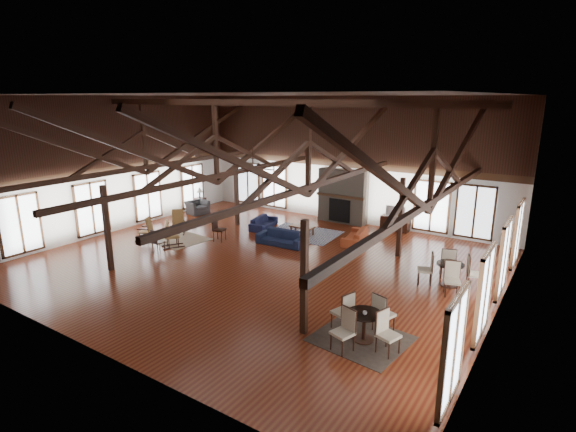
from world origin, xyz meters
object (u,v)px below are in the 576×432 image
Objects in this scene: coffee_table at (302,227)px; cafe_table_far at (450,270)px; armchair at (197,207)px; sofa_orange at (355,236)px; sofa_navy_front at (281,238)px; cafe_table_near at (364,321)px; tv_console at (395,223)px; sofa_navy_left at (264,222)px.

coffee_table is 7.21m from cafe_table_far.
coffee_table is 1.06× the size of armchair.
sofa_navy_front is at bearing -61.56° from sofa_orange.
armchair reaches higher than coffee_table.
armchair is 14.37m from cafe_table_near.
coffee_table is 0.53× the size of cafe_table_far.
cafe_table_near is 1.59× the size of tv_console.
sofa_navy_left is at bearing -178.32° from coffee_table.
sofa_orange is 5.11m from cafe_table_far.
sofa_orange is 7.96m from cafe_table_near.
armchair is (-6.57, 1.84, 0.04)m from sofa_navy_front.
cafe_table_near is at bearing -106.45° from armchair.
tv_console reaches higher than sofa_orange.
cafe_table_near is 4.75m from cafe_table_far.
armchair is at bearing 76.31° from sofa_navy_left.
cafe_table_near is at bearing -44.13° from sofa_navy_front.
sofa_navy_front is 1.08× the size of sofa_orange.
sofa_navy_front is at bearing -124.72° from tv_console.
sofa_orange is 2.75m from tv_console.
tv_console is (-2.79, 9.75, -0.20)m from cafe_table_near.
cafe_table_far reaches higher than sofa_navy_front.
sofa_navy_front is 5.61m from tv_console.
cafe_table_far is (8.99, -2.09, 0.27)m from sofa_navy_left.
tv_console is (5.28, 3.01, 0.06)m from sofa_navy_left.
cafe_table_near reaches higher than sofa_navy_front.
cafe_table_far is at bearing -7.49° from sofa_navy_front.
armchair reaches higher than sofa_navy_front.
sofa_orange is 0.92× the size of cafe_table_near.
sofa_orange is at bearing -96.05° from sofa_navy_left.
sofa_navy_front is 1.00× the size of cafe_table_near.
cafe_table_near is 1.00× the size of cafe_table_far.
cafe_table_near reaches higher than armchair.
sofa_navy_left is 4.50m from armchair.
sofa_navy_front is at bearing -138.22° from sofa_navy_left.
cafe_table_near is at bearing -47.83° from coffee_table.
armchair is 0.51× the size of cafe_table_far.
tv_console is at bearing 43.82° from coffee_table.
coffee_table is at bearing 131.38° from cafe_table_near.
armchair is at bearing 150.91° from cafe_table_near.
coffee_table is 4.36m from tv_console.
sofa_navy_left is 0.94× the size of sofa_orange.
tv_console is at bearing -61.55° from armchair.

